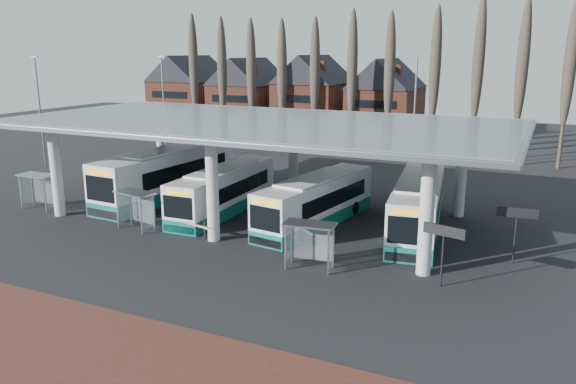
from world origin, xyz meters
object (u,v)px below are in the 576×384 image
at_px(shelter_2, 310,235).
at_px(bus_0, 169,174).
at_px(bus_2, 317,201).
at_px(shelter_1, 137,202).
at_px(shelter_0, 39,183).
at_px(bus_1, 225,191).
at_px(bus_3, 418,206).

bearing_deg(shelter_2, bus_0, 143.24).
distance_m(bus_0, shelter_2, 17.31).
relative_size(bus_2, shelter_1, 4.13).
xyz_separation_m(shelter_1, shelter_2, (12.08, -1.49, 0.02)).
relative_size(bus_0, shelter_0, 5.04).
height_order(bus_1, shelter_1, bus_1).
relative_size(bus_0, shelter_2, 4.97).
bearing_deg(bus_0, shelter_0, -130.62).
distance_m(bus_0, bus_3, 18.54).
bearing_deg(shelter_1, shelter_0, -174.84).
distance_m(bus_1, bus_2, 6.69).
height_order(bus_1, bus_3, bus_3).
xyz_separation_m(bus_0, bus_1, (5.76, -1.60, -0.30)).
height_order(bus_0, shelter_0, bus_0).
relative_size(bus_0, bus_1, 1.22).
bearing_deg(shelter_2, bus_1, 135.91).
distance_m(bus_0, bus_2, 12.55).
height_order(bus_0, bus_3, bus_0).
xyz_separation_m(bus_0, bus_3, (18.53, -0.29, -0.20)).
distance_m(bus_3, shelter_1, 17.05).
height_order(bus_2, bus_3, bus_3).
bearing_deg(bus_3, bus_0, 171.21).
height_order(bus_3, shelter_0, bus_3).
distance_m(bus_3, shelter_0, 25.44).
bearing_deg(bus_3, shelter_0, -174.15).
xyz_separation_m(bus_1, bus_3, (12.77, 1.32, 0.10)).
xyz_separation_m(shelter_0, shelter_1, (9.10, -0.80, -0.06)).
relative_size(bus_2, bus_3, 0.94).
bearing_deg(shelter_2, bus_2, 102.92).
distance_m(shelter_0, shelter_2, 21.31).
xyz_separation_m(bus_1, shelter_1, (-2.84, -5.53, 0.27)).
distance_m(shelter_1, shelter_2, 12.18).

